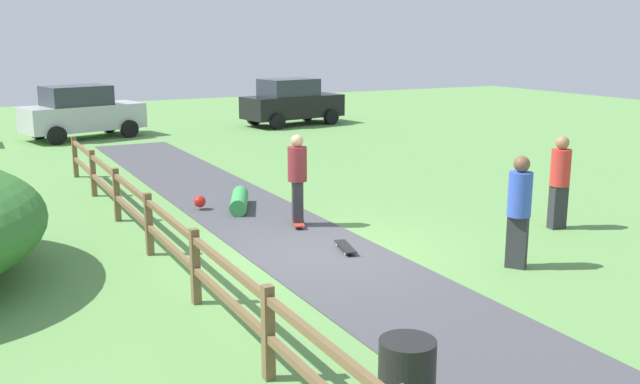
{
  "coord_description": "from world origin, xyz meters",
  "views": [
    {
      "loc": [
        -5.47,
        -10.58,
        3.77
      ],
      "look_at": [
        0.26,
        0.38,
        1.0
      ],
      "focal_mm": 39.99,
      "sensor_mm": 36.0,
      "label": 1
    }
  ],
  "objects_px": {
    "parked_car_black": "(292,102)",
    "bystander_red": "(560,178)",
    "skater_riding": "(297,175)",
    "skateboard_loose": "(345,247)",
    "bystander_blue": "(519,206)",
    "skater_fallen": "(236,201)",
    "parked_car_silver": "(82,112)",
    "trash_bin": "(407,384)"
  },
  "relations": [
    {
      "from": "skater_riding",
      "to": "parked_car_black",
      "type": "xyz_separation_m",
      "value": [
        6.78,
        14.55,
        -0.08
      ]
    },
    {
      "from": "skater_riding",
      "to": "skater_fallen",
      "type": "xyz_separation_m",
      "value": [
        -0.61,
        1.83,
        -0.84
      ]
    },
    {
      "from": "parked_car_black",
      "to": "bystander_blue",
      "type": "bearing_deg",
      "value": -104.3
    },
    {
      "from": "skater_riding",
      "to": "skater_fallen",
      "type": "bearing_deg",
      "value": 108.32
    },
    {
      "from": "skater_fallen",
      "to": "parked_car_black",
      "type": "height_order",
      "value": "parked_car_black"
    },
    {
      "from": "skater_fallen",
      "to": "skateboard_loose",
      "type": "distance_m",
      "value": 3.8
    },
    {
      "from": "skater_riding",
      "to": "parked_car_black",
      "type": "bearing_deg",
      "value": 65.02
    },
    {
      "from": "bystander_red",
      "to": "parked_car_black",
      "type": "xyz_separation_m",
      "value": [
        2.32,
        17.06,
        -0.06
      ]
    },
    {
      "from": "bystander_blue",
      "to": "parked_car_black",
      "type": "bearing_deg",
      "value": 75.7
    },
    {
      "from": "skater_fallen",
      "to": "bystander_blue",
      "type": "height_order",
      "value": "bystander_blue"
    },
    {
      "from": "parked_car_silver",
      "to": "bystander_blue",
      "type": "bearing_deg",
      "value": -78.62
    },
    {
      "from": "trash_bin",
      "to": "bystander_red",
      "type": "height_order",
      "value": "bystander_red"
    },
    {
      "from": "bystander_red",
      "to": "bystander_blue",
      "type": "xyz_separation_m",
      "value": [
        -2.4,
        -1.46,
        0.02
      ]
    },
    {
      "from": "bystander_blue",
      "to": "parked_car_black",
      "type": "xyz_separation_m",
      "value": [
        4.72,
        18.52,
        -0.07
      ]
    },
    {
      "from": "trash_bin",
      "to": "skater_riding",
      "type": "bearing_deg",
      "value": 72.25
    },
    {
      "from": "skater_riding",
      "to": "trash_bin",
      "type": "bearing_deg",
      "value": -107.75
    },
    {
      "from": "bystander_red",
      "to": "parked_car_silver",
      "type": "height_order",
      "value": "parked_car_silver"
    },
    {
      "from": "parked_car_black",
      "to": "bystander_red",
      "type": "bearing_deg",
      "value": -97.73
    },
    {
      "from": "bystander_blue",
      "to": "bystander_red",
      "type": "bearing_deg",
      "value": 31.32
    },
    {
      "from": "skater_fallen",
      "to": "parked_car_black",
      "type": "xyz_separation_m",
      "value": [
        7.39,
        12.73,
        0.76
      ]
    },
    {
      "from": "parked_car_silver",
      "to": "parked_car_black",
      "type": "height_order",
      "value": "same"
    },
    {
      "from": "skater_fallen",
      "to": "skater_riding",
      "type": "bearing_deg",
      "value": -71.68
    },
    {
      "from": "parked_car_black",
      "to": "skater_riding",
      "type": "bearing_deg",
      "value": -114.98
    },
    {
      "from": "trash_bin",
      "to": "skateboard_loose",
      "type": "height_order",
      "value": "trash_bin"
    },
    {
      "from": "skater_riding",
      "to": "bystander_blue",
      "type": "height_order",
      "value": "bystander_blue"
    },
    {
      "from": "skater_riding",
      "to": "bystander_blue",
      "type": "relative_size",
      "value": 0.98
    },
    {
      "from": "bystander_red",
      "to": "parked_car_silver",
      "type": "xyz_separation_m",
      "value": [
        -6.13,
        17.06,
        -0.06
      ]
    },
    {
      "from": "trash_bin",
      "to": "skater_riding",
      "type": "relative_size",
      "value": 0.49
    },
    {
      "from": "skater_riding",
      "to": "parked_car_black",
      "type": "distance_m",
      "value": 16.06
    },
    {
      "from": "skateboard_loose",
      "to": "bystander_blue",
      "type": "bearing_deg",
      "value": -44.98
    },
    {
      "from": "bystander_red",
      "to": "bystander_blue",
      "type": "distance_m",
      "value": 2.81
    },
    {
      "from": "parked_car_silver",
      "to": "parked_car_black",
      "type": "distance_m",
      "value": 8.45
    },
    {
      "from": "bystander_red",
      "to": "parked_car_silver",
      "type": "relative_size",
      "value": 0.41
    },
    {
      "from": "bystander_red",
      "to": "skater_fallen",
      "type": "bearing_deg",
      "value": 139.46
    },
    {
      "from": "trash_bin",
      "to": "bystander_red",
      "type": "relative_size",
      "value": 0.49
    },
    {
      "from": "bystander_red",
      "to": "bystander_blue",
      "type": "relative_size",
      "value": 0.99
    },
    {
      "from": "trash_bin",
      "to": "parked_car_black",
      "type": "xyz_separation_m",
      "value": [
        9.07,
        21.71,
        0.51
      ]
    },
    {
      "from": "skater_riding",
      "to": "skater_fallen",
      "type": "distance_m",
      "value": 2.1
    },
    {
      "from": "bystander_blue",
      "to": "parked_car_black",
      "type": "height_order",
      "value": "parked_car_black"
    },
    {
      "from": "trash_bin",
      "to": "skater_fallen",
      "type": "xyz_separation_m",
      "value": [
        1.69,
        8.99,
        -0.25
      ]
    },
    {
      "from": "skater_fallen",
      "to": "skateboard_loose",
      "type": "height_order",
      "value": "skater_fallen"
    },
    {
      "from": "skater_riding",
      "to": "skater_fallen",
      "type": "height_order",
      "value": "skater_riding"
    }
  ]
}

